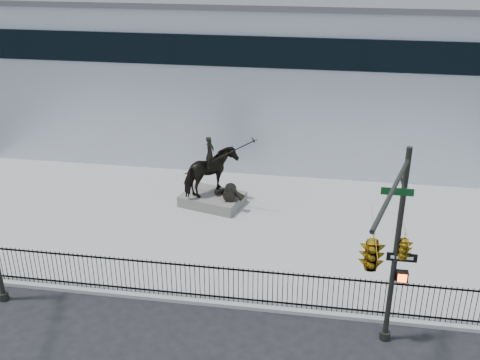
# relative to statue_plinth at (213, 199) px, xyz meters

# --- Properties ---
(ground) EXTENTS (120.00, 120.00, 0.00)m
(ground) POSITION_rel_statue_plinth_xyz_m (0.78, -8.96, -0.42)
(ground) COLOR black
(ground) RESTS_ON ground
(plaza) EXTENTS (30.00, 12.00, 0.15)m
(plaza) POSITION_rel_statue_plinth_xyz_m (0.78, -1.96, -0.35)
(plaza) COLOR #9B9B98
(plaza) RESTS_ON ground
(building) EXTENTS (44.00, 14.00, 9.00)m
(building) POSITION_rel_statue_plinth_xyz_m (0.78, 11.04, 4.08)
(building) COLOR silver
(building) RESTS_ON ground
(picket_fence) EXTENTS (22.10, 0.10, 1.50)m
(picket_fence) POSITION_rel_statue_plinth_xyz_m (0.78, -7.71, 0.48)
(picket_fence) COLOR black
(picket_fence) RESTS_ON plaza
(statue_plinth) EXTENTS (3.34, 2.70, 0.55)m
(statue_plinth) POSITION_rel_statue_plinth_xyz_m (0.00, 0.00, 0.00)
(statue_plinth) COLOR #5B5853
(statue_plinth) RESTS_ON plaza
(equestrian_statue) EXTENTS (3.63, 2.75, 3.17)m
(equestrian_statue) POSITION_rel_statue_plinth_xyz_m (0.05, -0.01, 1.42)
(equestrian_statue) COLOR black
(equestrian_statue) RESTS_ON statue_plinth
(traffic_signal_right) EXTENTS (2.17, 6.86, 7.00)m
(traffic_signal_right) POSITION_rel_statue_plinth_xyz_m (7.24, -10.96, 4.43)
(traffic_signal_right) COLOR #242621
(traffic_signal_right) RESTS_ON ground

